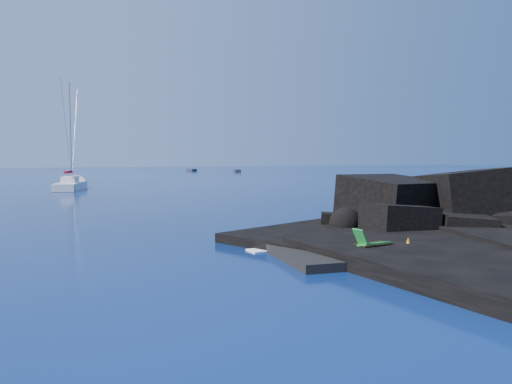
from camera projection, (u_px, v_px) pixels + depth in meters
The scene contains 11 objects.
ground at pixel (282, 264), 19.51m from camera, with size 400.00×400.00×0.00m, color black.
headland at pixel (472, 233), 27.30m from camera, with size 24.00×24.00×3.60m, color black, non-canonical shape.
beach at pixel (370, 253), 21.71m from camera, with size 8.50×6.00×0.70m, color black.
surf_foam at pixel (326, 237), 26.04m from camera, with size 10.00×8.00×0.06m, color white, non-canonical shape.
sailboat at pixel (71, 190), 64.21m from camera, with size 2.76×13.15×13.79m, color silver, non-canonical shape.
deck_chair at pixel (374, 239), 20.00m from camera, with size 1.59×0.70×1.09m, color #1B7C2F, non-canonical shape.
towel at pixel (353, 243), 21.99m from camera, with size 1.72×0.82×0.05m, color white.
sunbather at pixel (353, 240), 21.98m from camera, with size 1.64×0.42×0.23m, color tan, non-canonical shape.
marker_cone at pixel (408, 244), 20.47m from camera, with size 0.35×0.35×0.53m, color orange.
distant_boat_a at pixel (192, 171), 149.87m from camera, with size 1.54×4.95×0.66m, color #26252A.
distant_boat_b at pixel (237, 172), 140.82m from camera, with size 1.56×5.00×0.67m, color #252429.
Camera 1 is at (-8.40, -17.37, 4.16)m, focal length 35.00 mm.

